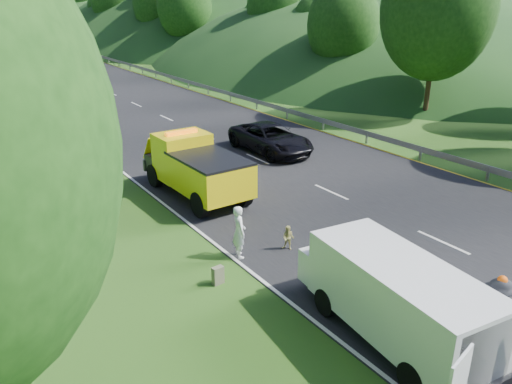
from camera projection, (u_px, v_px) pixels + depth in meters
ground at (343, 243)px, 17.96m from camera, size 320.00×320.00×0.00m
road_surface at (93, 85)px, 50.51m from camera, size 14.00×200.00×0.02m
guardrail at (120, 67)px, 63.98m from camera, size 0.06×140.00×1.52m
tree_line_right at (184, 56)px, 76.36m from camera, size 14.00×140.00×14.00m
tow_truck at (195, 167)px, 21.85m from camera, size 2.55×6.36×2.71m
white_van at (394, 295)px, 12.51m from camera, size 3.43×6.53×2.23m
woman at (239, 257)px, 17.00m from camera, size 0.64×0.77×1.84m
child at (288, 250)px, 17.46m from camera, size 0.53×0.55×0.89m
worker at (489, 346)px, 12.64m from camera, size 1.38×1.01×1.92m
suitcase at (218, 275)px, 15.29m from camera, size 0.37×0.23×0.58m
spare_tire at (466, 329)px, 13.28m from camera, size 0.60×0.60×0.20m
passing_suv at (270, 152)px, 28.55m from camera, size 2.68×5.71×1.58m
dist_car_a at (31, 63)px, 67.33m from camera, size 1.68×4.18×1.42m
dist_car_b at (52, 56)px, 76.04m from camera, size 1.50×4.29×1.41m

